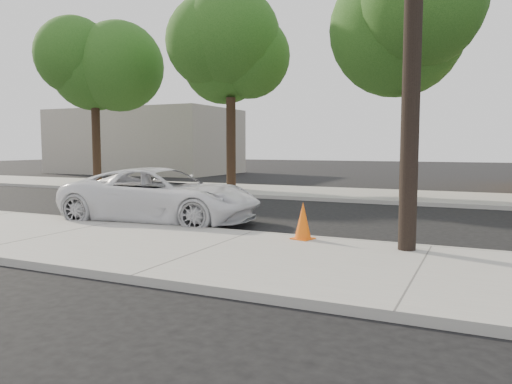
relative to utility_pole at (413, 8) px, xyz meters
The scene contains 11 objects.
ground 6.51m from the utility_pole, 143.13° to the left, with size 120.00×120.00×0.00m, color black.
near_sidewalk 6.07m from the utility_pole, 156.04° to the right, with size 90.00×4.40×0.15m, color gray.
far_sidewalk 12.64m from the utility_pole, 107.82° to the left, with size 90.00×5.00×0.15m, color gray.
curb_near 5.89m from the utility_pole, behind, with size 90.00×0.12×0.16m, color #9E9B93.
building_far 32.82m from the utility_pole, 136.11° to the left, with size 14.00×8.00×5.00m, color gray.
utility_pole is the anchor object (origin of this frame).
tree_a 20.43m from the utility_pole, 148.77° to the left, with size 4.65×4.50×9.00m.
tree_b 14.37m from the utility_pole, 131.18° to the left, with size 4.34×4.20×8.45m.
tree_c 10.66m from the utility_pole, 97.63° to the left, with size 4.96×4.80×9.55m.
police_cruiser 8.09m from the utility_pole, 166.92° to the left, with size 2.57×5.57×1.55m, color white.
traffic_cone 4.71m from the utility_pole, behind, with size 0.51×0.51×0.80m.
Camera 1 is at (4.97, -12.57, 2.15)m, focal length 35.00 mm.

